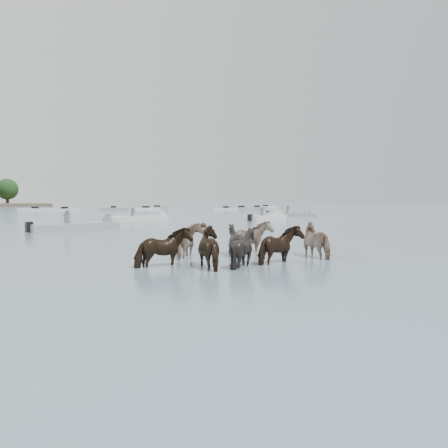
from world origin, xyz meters
name	(u,v)px	position (x,y,z in m)	size (l,w,h in m)	color
ground	(274,271)	(0.00, 0.00, 0.00)	(400.00, 400.00, 0.00)	#4C5F6D
pony_herd	(240,246)	(0.25, 2.27, 0.45)	(7.14, 4.02, 1.43)	black
swimming_pony	(203,226)	(6.44, 18.52, 0.10)	(0.72, 0.44, 0.44)	black
motorboat_b	(86,227)	(-1.35, 19.37, 0.22)	(6.12, 3.04, 1.92)	gray
motorboat_c	(146,219)	(5.79, 29.44, 0.23)	(5.86, 2.13, 1.92)	silver
motorboat_d	(270,218)	(17.03, 26.05, 0.23)	(5.64, 3.63, 1.92)	silver
motorboat_e	(298,215)	(25.17, 32.57, 0.22)	(5.90, 4.27, 1.92)	gray
distant_flotilla	(31,210)	(-0.40, 76.12, 0.26)	(106.44, 27.89, 0.93)	silver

